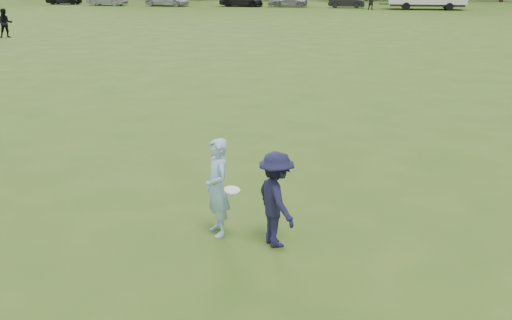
{
  "coord_description": "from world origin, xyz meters",
  "views": [
    {
      "loc": [
        1.22,
        -9.23,
        4.46
      ],
      "look_at": [
        -0.48,
        0.97,
        1.1
      ],
      "focal_mm": 42.0,
      "sensor_mm": 36.0,
      "label": 1
    }
  ],
  "objects_px": {
    "player_far_a": "(5,23)",
    "car_f": "(347,2)",
    "car_d": "(241,0)",
    "car_c": "(168,0)",
    "thrower": "(217,187)",
    "defender": "(276,199)",
    "car_e": "(288,0)",
    "player_far_d": "(371,1)"
  },
  "relations": [
    {
      "from": "car_d",
      "to": "car_c",
      "type": "bearing_deg",
      "value": 97.06
    },
    {
      "from": "thrower",
      "to": "car_e",
      "type": "xyz_separation_m",
      "value": [
        -5.75,
        60.51,
        -0.08
      ]
    },
    {
      "from": "defender",
      "to": "car_c",
      "type": "distance_m",
      "value": 63.47
    },
    {
      "from": "player_far_a",
      "to": "car_f",
      "type": "distance_m",
      "value": 39.24
    },
    {
      "from": "defender",
      "to": "car_d",
      "type": "bearing_deg",
      "value": -21.28
    },
    {
      "from": "player_far_a",
      "to": "car_c",
      "type": "height_order",
      "value": "player_far_a"
    },
    {
      "from": "thrower",
      "to": "defender",
      "type": "bearing_deg",
      "value": 43.04
    },
    {
      "from": "defender",
      "to": "car_d",
      "type": "xyz_separation_m",
      "value": [
        -12.18,
        60.63,
        -0.08
      ]
    },
    {
      "from": "thrower",
      "to": "car_e",
      "type": "bearing_deg",
      "value": 152.61
    },
    {
      "from": "car_d",
      "to": "car_f",
      "type": "bearing_deg",
      "value": -88.88
    },
    {
      "from": "defender",
      "to": "car_c",
      "type": "relative_size",
      "value": 0.32
    },
    {
      "from": "defender",
      "to": "car_c",
      "type": "height_order",
      "value": "defender"
    },
    {
      "from": "defender",
      "to": "car_f",
      "type": "relative_size",
      "value": 0.4
    },
    {
      "from": "player_far_d",
      "to": "car_f",
      "type": "relative_size",
      "value": 0.46
    },
    {
      "from": "car_f",
      "to": "player_far_a",
      "type": "bearing_deg",
      "value": 148.48
    },
    {
      "from": "defender",
      "to": "player_far_d",
      "type": "height_order",
      "value": "player_far_d"
    },
    {
      "from": "car_e",
      "to": "car_d",
      "type": "bearing_deg",
      "value": 86.51
    },
    {
      "from": "car_c",
      "to": "car_f",
      "type": "xyz_separation_m",
      "value": [
        20.57,
        0.33,
        -0.04
      ]
    },
    {
      "from": "player_far_d",
      "to": "car_e",
      "type": "relative_size",
      "value": 0.41
    },
    {
      "from": "thrower",
      "to": "car_f",
      "type": "bearing_deg",
      "value": 146.36
    },
    {
      "from": "car_c",
      "to": "car_e",
      "type": "relative_size",
      "value": 1.12
    },
    {
      "from": "car_e",
      "to": "car_f",
      "type": "bearing_deg",
      "value": -99.07
    },
    {
      "from": "player_far_a",
      "to": "car_c",
      "type": "bearing_deg",
      "value": 55.27
    },
    {
      "from": "player_far_a",
      "to": "car_f",
      "type": "xyz_separation_m",
      "value": [
        21.16,
        33.05,
        -0.27
      ]
    },
    {
      "from": "player_far_a",
      "to": "car_d",
      "type": "distance_m",
      "value": 34.61
    },
    {
      "from": "thrower",
      "to": "player_far_a",
      "type": "distance_m",
      "value": 33.77
    },
    {
      "from": "thrower",
      "to": "player_far_d",
      "type": "xyz_separation_m",
      "value": [
        3.5,
        57.58,
        0.07
      ]
    },
    {
      "from": "defender",
      "to": "car_e",
      "type": "relative_size",
      "value": 0.36
    },
    {
      "from": "defender",
      "to": "car_f",
      "type": "distance_m",
      "value": 60.3
    },
    {
      "from": "player_far_a",
      "to": "car_e",
      "type": "xyz_separation_m",
      "value": [
        14.55,
        33.52,
        -0.16
      ]
    },
    {
      "from": "car_e",
      "to": "thrower",
      "type": "bearing_deg",
      "value": -179.57
    },
    {
      "from": "defender",
      "to": "car_c",
      "type": "xyz_separation_m",
      "value": [
        -20.76,
        59.97,
        -0.1
      ]
    },
    {
      "from": "defender",
      "to": "car_f",
      "type": "bearing_deg",
      "value": -32.46
    },
    {
      "from": "car_e",
      "to": "car_c",
      "type": "bearing_deg",
      "value": 88.27
    },
    {
      "from": "car_f",
      "to": "thrower",
      "type": "bearing_deg",
      "value": -179.71
    },
    {
      "from": "car_e",
      "to": "player_far_a",
      "type": "bearing_deg",
      "value": 151.54
    },
    {
      "from": "player_far_d",
      "to": "car_e",
      "type": "xyz_separation_m",
      "value": [
        -9.25,
        2.92,
        -0.16
      ]
    },
    {
      "from": "thrower",
      "to": "car_c",
      "type": "relative_size",
      "value": 0.34
    },
    {
      "from": "defender",
      "to": "player_far_a",
      "type": "relative_size",
      "value": 0.87
    },
    {
      "from": "defender",
      "to": "car_e",
      "type": "height_order",
      "value": "defender"
    },
    {
      "from": "thrower",
      "to": "defender",
      "type": "height_order",
      "value": "thrower"
    },
    {
      "from": "player_far_a",
      "to": "car_e",
      "type": "bearing_deg",
      "value": 32.84
    }
  ]
}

